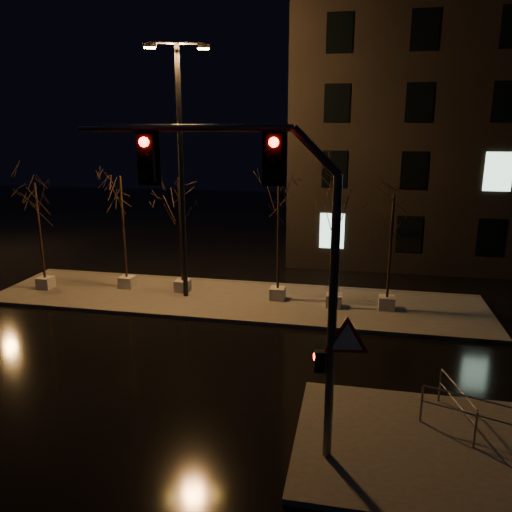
# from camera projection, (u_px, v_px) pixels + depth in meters

# --- Properties ---
(ground) EXTENTS (90.00, 90.00, 0.00)m
(ground) POSITION_uv_depth(u_px,v_px,m) (191.00, 360.00, 16.84)
(ground) COLOR black
(ground) RESTS_ON ground
(median) EXTENTS (22.00, 5.00, 0.15)m
(median) POSITION_uv_depth(u_px,v_px,m) (234.00, 300.00, 22.51)
(median) COLOR #4A4842
(median) RESTS_ON ground
(sidewalk_corner) EXTENTS (7.00, 5.00, 0.15)m
(sidewalk_corner) POSITION_uv_depth(u_px,v_px,m) (440.00, 449.00, 12.06)
(sidewalk_corner) COLOR #4A4842
(sidewalk_corner) RESTS_ON ground
(building) EXTENTS (25.00, 12.00, 15.00)m
(building) POSITION_uv_depth(u_px,v_px,m) (512.00, 129.00, 29.35)
(building) COLOR black
(building) RESTS_ON ground
(tree_0) EXTENTS (1.80, 1.80, 5.17)m
(tree_0) POSITION_uv_depth(u_px,v_px,m) (37.00, 207.00, 22.88)
(tree_0) COLOR #B1B0A5
(tree_0) RESTS_ON median
(tree_1) EXTENTS (1.80, 1.80, 5.47)m
(tree_1) POSITION_uv_depth(u_px,v_px,m) (122.00, 202.00, 22.93)
(tree_1) COLOR #B1B0A5
(tree_1) RESTS_ON median
(tree_2) EXTENTS (1.80, 1.80, 5.45)m
(tree_2) POSITION_uv_depth(u_px,v_px,m) (180.00, 204.00, 22.38)
(tree_2) COLOR #B1B0A5
(tree_2) RESTS_ON median
(tree_3) EXTENTS (1.80, 1.80, 5.50)m
(tree_3) POSITION_uv_depth(u_px,v_px,m) (279.00, 207.00, 21.29)
(tree_3) COLOR #B1B0A5
(tree_3) RESTS_ON median
(tree_4) EXTENTS (1.80, 1.80, 5.82)m
(tree_4) POSITION_uv_depth(u_px,v_px,m) (338.00, 205.00, 20.31)
(tree_4) COLOR #B1B0A5
(tree_4) RESTS_ON median
(tree_5) EXTENTS (1.80, 1.80, 4.98)m
(tree_5) POSITION_uv_depth(u_px,v_px,m) (392.00, 221.00, 20.20)
(tree_5) COLOR #B1B0A5
(tree_5) RESTS_ON median
(traffic_signal_mast) EXTENTS (6.14, 0.90, 7.54)m
(traffic_signal_mast) POSITION_uv_depth(u_px,v_px,m) (277.00, 250.00, 10.57)
(traffic_signal_mast) COLOR #575A5F
(traffic_signal_mast) RESTS_ON sidewalk_corner
(streetlight_main) EXTENTS (2.65, 1.14, 10.83)m
(streetlight_main) POSITION_uv_depth(u_px,v_px,m) (181.00, 157.00, 21.24)
(streetlight_main) COLOR black
(streetlight_main) RESTS_ON median
(guard_rail_a) EXTENTS (2.33, 0.86, 1.06)m
(guard_rail_a) POSITION_uv_depth(u_px,v_px,m) (472.00, 411.00, 12.31)
(guard_rail_a) COLOR #575A5F
(guard_rail_a) RESTS_ON sidewalk_corner
(guard_rail_b) EXTENTS (0.57, 2.08, 1.02)m
(guard_rail_b) POSITION_uv_depth(u_px,v_px,m) (457.00, 400.00, 12.86)
(guard_rail_b) COLOR #575A5F
(guard_rail_b) RESTS_ON sidewalk_corner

